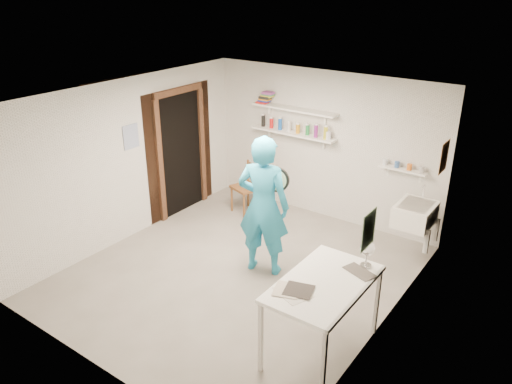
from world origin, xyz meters
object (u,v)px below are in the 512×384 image
Objects in this scene: man at (263,206)px; work_table at (322,317)px; desk_lamp at (367,248)px; belfast_sink at (415,214)px; wall_clock at (277,179)px; wooden_chair at (246,187)px.

man is 1.46× the size of work_table.
desk_lamp is (0.22, 0.52, 0.65)m from work_table.
wall_clock reaches higher than belfast_sink.
wall_clock is at bearing 157.16° from desk_lamp.
wooden_chair is 5.56× the size of desk_lamp.
man is 1.71m from desk_lamp.
belfast_sink is at bearing 93.18° from desk_lamp.
desk_lamp is (2.90, -1.76, 0.64)m from wooden_chair.
work_table is at bearing -22.45° from wooden_chair.
work_table is (-0.11, -2.41, -0.27)m from belfast_sink.
man is at bearing -28.18° from wooden_chair.
man is 0.39m from wall_clock.
wall_clock is 0.38× the size of wooden_chair.
wall_clock is at bearing 139.00° from work_table.
work_table is 0.86m from desk_lamp.
man is at bearing -121.34° from wall_clock.
wall_clock is at bearing -140.30° from belfast_sink.
man reaches higher than belfast_sink.
wall_clock is 1.99m from work_table.
belfast_sink is 2.81m from wooden_chair.
desk_lamp is at bearing -13.35° from wooden_chair.
wall_clock reaches higher than desk_lamp.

